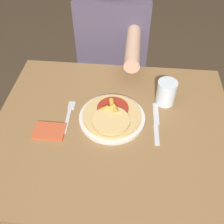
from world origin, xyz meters
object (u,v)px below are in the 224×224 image
knife (156,124)px  pizza (112,116)px  dining_table (113,146)px  person_diner (113,47)px  drinking_glass (166,92)px  plate (112,118)px  fork (69,114)px

knife → pizza: bearing=177.9°
dining_table → person_diner: (-0.06, 0.65, 0.08)m
drinking_glass → pizza: bearing=-149.9°
pizza → knife: 0.18m
plate → drinking_glass: bearing=29.1°
pizza → knife: pizza is taller
knife → person_diner: bearing=110.1°
drinking_glass → person_diner: 0.57m
drinking_glass → dining_table: bearing=-142.5°
dining_table → plate: size_ratio=3.58×
fork → knife: bearing=-2.8°
dining_table → plate: bearing=101.4°
fork → person_diner: person_diner is taller
person_diner → knife: bearing=-69.9°
plate → pizza: size_ratio=1.13×
plate → person_diner: (-0.05, 0.61, -0.06)m
fork → knife: (0.35, -0.02, 0.00)m
fork → drinking_glass: size_ratio=1.63×
plate → fork: size_ratio=1.51×
pizza → person_diner: size_ratio=0.20×
fork → drinking_glass: bearing=16.2°
knife → drinking_glass: bearing=74.0°
dining_table → pizza: size_ratio=4.05×
pizza → drinking_glass: drinking_glass is taller
dining_table → fork: size_ratio=5.42×
pizza → drinking_glass: 0.25m
pizza → person_diner: person_diner is taller
pizza → fork: 0.18m
knife → dining_table: bearing=-170.7°
dining_table → fork: 0.23m
drinking_glass → plate: bearing=-150.9°
pizza → dining_table: bearing=-76.5°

